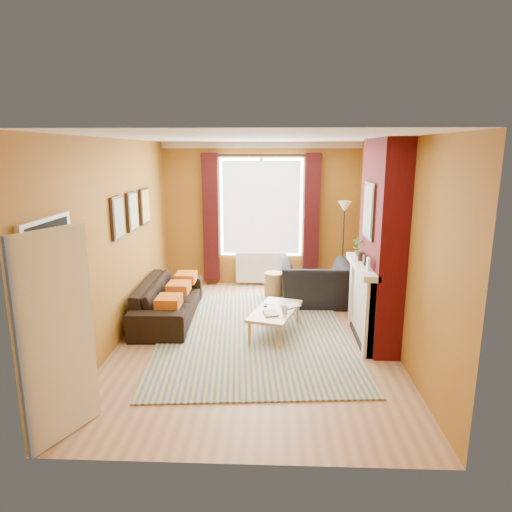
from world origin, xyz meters
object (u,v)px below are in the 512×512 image
at_px(floor_lamp, 344,221).
at_px(coffee_table, 275,312).
at_px(armchair, 314,283).
at_px(wicker_stool, 274,284).
at_px(sofa, 169,300).

bearing_deg(floor_lamp, coffee_table, -121.11).
bearing_deg(coffee_table, floor_lamp, 75.97).
bearing_deg(coffee_table, armchair, 79.80).
height_order(coffee_table, floor_lamp, floor_lamp).
height_order(armchair, wicker_stool, armchair).
distance_m(sofa, coffee_table, 1.79).
relative_size(armchair, wicker_stool, 2.60).
xyz_separation_m(sofa, armchair, (2.39, 0.79, 0.07)).
distance_m(coffee_table, floor_lamp, 2.66).
bearing_deg(wicker_stool, armchair, -31.17).
relative_size(armchair, coffee_table, 0.96).
height_order(sofa, armchair, armchair).
relative_size(wicker_stool, floor_lamp, 0.26).
relative_size(coffee_table, floor_lamp, 0.70).
height_order(sofa, floor_lamp, floor_lamp).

